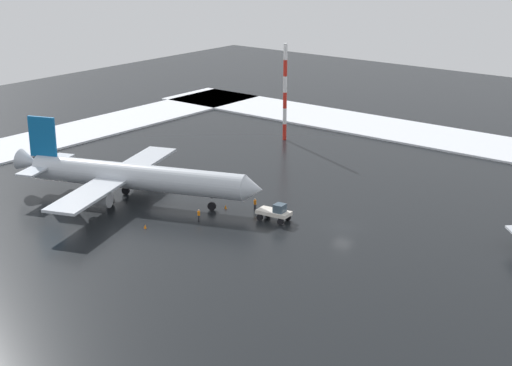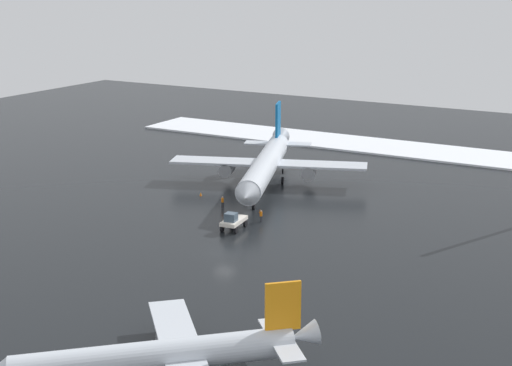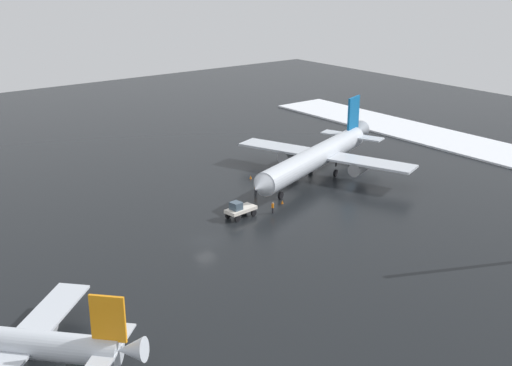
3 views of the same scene
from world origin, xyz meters
name	(u,v)px [view 1 (image 1 of 3)]	position (x,y,z in m)	size (l,w,h in m)	color
ground_plane	(343,227)	(0.00, 0.00, 0.00)	(240.00, 240.00, 0.00)	black
snow_bank_far	(493,147)	(0.00, -50.00, 0.19)	(152.00, 16.00, 0.37)	white
snow_bank_right	(33,143)	(67.00, 0.00, 0.19)	(14.00, 116.00, 0.37)	white
airplane_distant_tail	(131,176)	(29.44, 10.37, 3.80)	(37.36, 31.57, 11.51)	silver
pushback_tug	(275,212)	(8.38, 3.83, 1.28)	(4.84, 2.80, 2.50)	silver
ground_crew_mid_apron	(199,215)	(16.34, 10.44, 0.97)	(0.36, 0.36, 1.71)	black
ground_crew_beside_wing	(255,203)	(13.19, 2.22, 0.97)	(0.36, 0.36, 1.71)	black
antenna_mast	(285,92)	(32.85, -31.24, 8.96)	(0.70, 0.70, 17.92)	red
traffic_cone_near_nose	(145,226)	(20.13, 16.79, 0.28)	(0.36, 0.36, 0.55)	orange
traffic_cone_mid_line	(226,207)	(16.80, 4.38, 0.28)	(0.36, 0.36, 0.55)	orange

